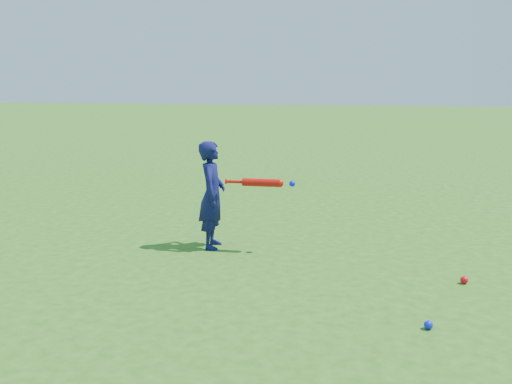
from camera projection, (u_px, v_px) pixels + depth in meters
ground at (197, 263)px, 5.90m from camera, size 80.00×80.00×0.00m
child at (212, 195)px, 6.37m from camera, size 0.34×0.47×1.21m
ground_ball_red at (464, 280)px, 5.30m from camera, size 0.07×0.07×0.07m
ground_ball_blue at (428, 325)px, 4.32m from camera, size 0.07×0.07×0.07m
bat_swing at (264, 183)px, 6.18m from camera, size 0.77×0.09×0.09m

